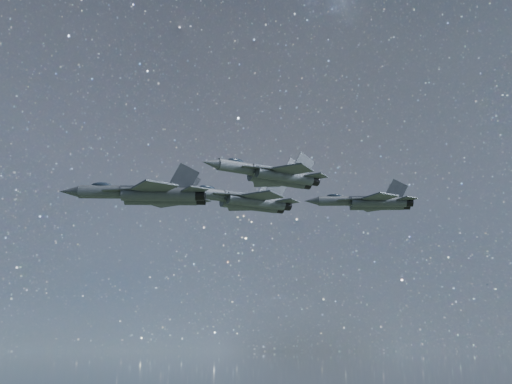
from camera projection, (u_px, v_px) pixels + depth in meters
name	position (u px, v px, depth m)	size (l,w,h in m)	color
jet_lead	(148.00, 194.00, 70.49)	(17.91, 11.96, 4.54)	#2F353B
jet_left	(244.00, 200.00, 93.26)	(20.33, 14.22, 5.12)	#2F353B
jet_right	(272.00, 174.00, 69.48)	(15.43, 10.75, 3.88)	#2F353B
jet_slot	(369.00, 202.00, 88.18)	(16.30, 10.77, 4.17)	#2F353B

